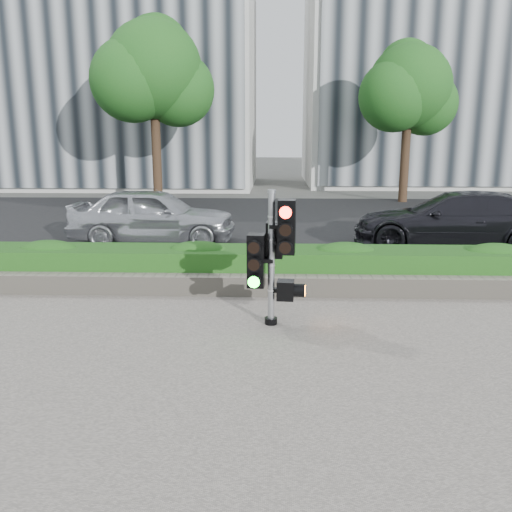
% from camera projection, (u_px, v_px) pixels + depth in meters
% --- Properties ---
extents(ground, '(120.00, 120.00, 0.00)m').
position_uv_depth(ground, '(260.00, 336.00, 7.57)').
color(ground, '#51514C').
rests_on(ground, ground).
extents(sidewalk, '(16.00, 11.00, 0.03)m').
position_uv_depth(sidewalk, '(252.00, 431.00, 5.13)').
color(sidewalk, '#9E9389').
rests_on(sidewalk, ground).
extents(road, '(60.00, 13.00, 0.02)m').
position_uv_depth(road, '(268.00, 222.00, 17.32)').
color(road, black).
rests_on(road, ground).
extents(curb, '(60.00, 0.25, 0.12)m').
position_uv_depth(curb, '(264.00, 275.00, 10.63)').
color(curb, gray).
rests_on(curb, ground).
extents(stone_wall, '(12.00, 0.32, 0.34)m').
position_uv_depth(stone_wall, '(263.00, 285.00, 9.38)').
color(stone_wall, gray).
rests_on(stone_wall, sidewalk).
extents(hedge, '(12.00, 1.00, 0.68)m').
position_uv_depth(hedge, '(264.00, 267.00, 9.97)').
color(hedge, '#378529').
rests_on(hedge, sidewalk).
extents(building_left, '(16.00, 9.00, 15.00)m').
position_uv_depth(building_left, '(102.00, 42.00, 28.65)').
color(building_left, '#B7B7B2').
rests_on(building_left, ground).
extents(building_right, '(18.00, 10.00, 12.00)m').
position_uv_depth(building_right, '(469.00, 75.00, 30.25)').
color(building_right, '#B7B7B2').
rests_on(building_right, ground).
extents(tree_left, '(4.61, 4.03, 7.34)m').
position_uv_depth(tree_left, '(153.00, 73.00, 20.81)').
color(tree_left, black).
rests_on(tree_left, ground).
extents(tree_right, '(4.10, 3.58, 6.53)m').
position_uv_depth(tree_right, '(408.00, 90.00, 21.56)').
color(tree_right, black).
rests_on(tree_right, ground).
extents(traffic_signal, '(0.69, 0.52, 1.97)m').
position_uv_depth(traffic_signal, '(273.00, 251.00, 7.76)').
color(traffic_signal, black).
rests_on(traffic_signal, sidewalk).
extents(car_silver, '(4.20, 1.71, 1.43)m').
position_uv_depth(car_silver, '(153.00, 215.00, 13.83)').
color(car_silver, '#B9BBC1').
rests_on(car_silver, road).
extents(car_dark, '(5.10, 2.82, 1.40)m').
position_uv_depth(car_dark, '(455.00, 220.00, 13.10)').
color(car_dark, black).
rests_on(car_dark, road).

